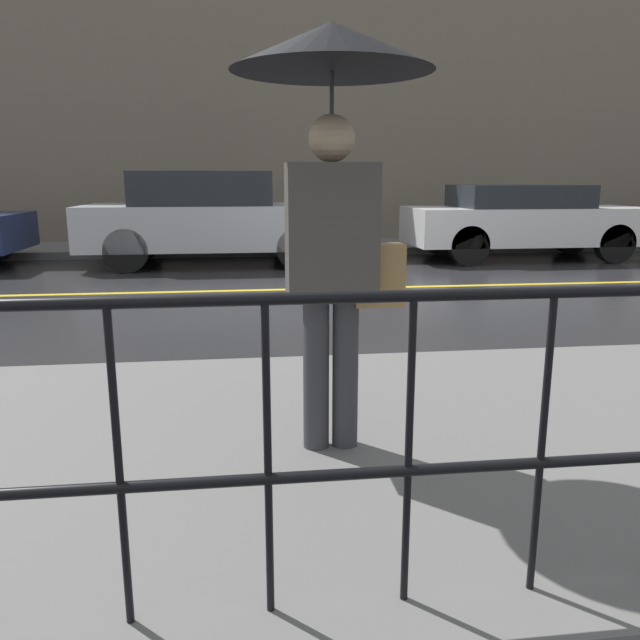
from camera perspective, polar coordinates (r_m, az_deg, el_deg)
The scene contains 8 objects.
ground_plane at distance 8.64m, azimuth 6.23°, elevation 2.97°, with size 80.00×80.00×0.00m, color #262628.
sidewalk_near at distance 3.87m, azimuth 24.72°, elevation -9.53°, with size 28.00×3.10×0.14m.
sidewalk_far at distance 13.27m, azimuth 1.47°, elevation 6.76°, with size 28.00×2.11×0.14m.
lane_marking at distance 8.64m, azimuth 6.23°, elevation 2.99°, with size 25.20×0.12×0.01m.
building_storefront at distance 14.52m, azimuth 0.79°, elevation 20.41°, with size 28.00×0.30×6.78m.
pedestrian at distance 2.96m, azimuth 1.21°, elevation 16.72°, with size 0.92×0.92×2.00m.
car_silver at distance 11.07m, azimuth -9.87°, elevation 9.23°, with size 4.40×1.93×1.58m.
car_white at distance 12.21m, azimuth 18.10°, elevation 8.67°, with size 4.32×1.72×1.36m.
Camera 1 is at (-1.99, -8.28, 1.46)m, focal length 35.00 mm.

